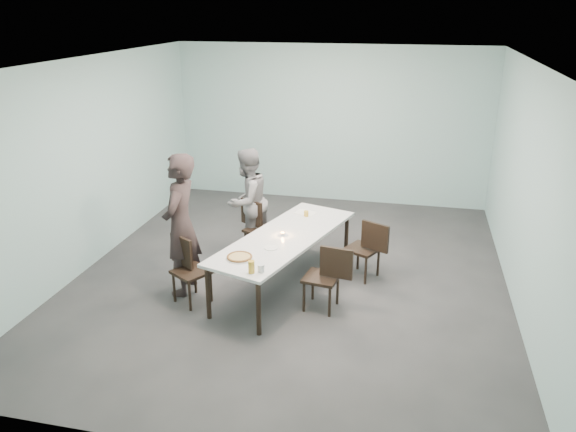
% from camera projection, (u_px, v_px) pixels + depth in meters
% --- Properties ---
extents(ground, '(7.00, 7.00, 0.00)m').
position_uv_depth(ground, '(291.00, 275.00, 8.11)').
color(ground, '#333335').
rests_on(ground, ground).
extents(room_shell, '(6.02, 7.02, 3.01)m').
position_uv_depth(room_shell, '(292.00, 138.00, 7.39)').
color(room_shell, '#A3CDCD').
rests_on(room_shell, ground).
extents(table, '(1.64, 2.75, 0.75)m').
position_uv_depth(table, '(284.00, 240.00, 7.58)').
color(table, white).
rests_on(table, ground).
extents(chair_near_left, '(0.64, 0.58, 0.87)m').
position_uv_depth(chair_near_left, '(187.00, 265.00, 7.28)').
color(chair_near_left, black).
rests_on(chair_near_left, ground).
extents(chair_far_left, '(0.65, 0.57, 0.87)m').
position_uv_depth(chair_far_left, '(257.00, 225.00, 8.61)').
color(chair_far_left, black).
rests_on(chair_far_left, ground).
extents(chair_near_right, '(0.64, 0.48, 0.87)m').
position_uv_depth(chair_near_right, '(328.00, 274.00, 7.05)').
color(chair_near_right, black).
rests_on(chair_near_right, ground).
extents(chair_far_right, '(0.65, 0.56, 0.87)m').
position_uv_depth(chair_far_right, '(368.00, 246.00, 7.86)').
color(chair_far_right, black).
rests_on(chair_far_right, ground).
extents(diner_near, '(0.49, 0.72, 1.92)m').
position_uv_depth(diner_near, '(181.00, 225.00, 7.36)').
color(diner_near, black).
rests_on(diner_near, ground).
extents(diner_far, '(0.90, 0.99, 1.65)m').
position_uv_depth(diner_far, '(247.00, 201.00, 8.65)').
color(diner_far, gray).
rests_on(diner_far, ground).
extents(pizza, '(0.34, 0.34, 0.04)m').
position_uv_depth(pizza, '(240.00, 257.00, 6.88)').
color(pizza, white).
rests_on(pizza, table).
extents(side_plate, '(0.18, 0.18, 0.01)m').
position_uv_depth(side_plate, '(271.00, 248.00, 7.17)').
color(side_plate, white).
rests_on(side_plate, table).
extents(beer_glass, '(0.08, 0.08, 0.15)m').
position_uv_depth(beer_glass, '(251.00, 267.00, 6.49)').
color(beer_glass, gold).
rests_on(beer_glass, table).
extents(water_tumbler, '(0.08, 0.08, 0.09)m').
position_uv_depth(water_tumbler, '(261.00, 268.00, 6.53)').
color(water_tumbler, silver).
rests_on(water_tumbler, table).
extents(tealight, '(0.06, 0.06, 0.05)m').
position_uv_depth(tealight, '(283.00, 234.00, 7.56)').
color(tealight, silver).
rests_on(tealight, table).
extents(amber_tumbler, '(0.07, 0.07, 0.08)m').
position_uv_depth(amber_tumbler, '(306.00, 214.00, 8.24)').
color(amber_tumbler, gold).
rests_on(amber_tumbler, table).
extents(menu, '(0.35, 0.30, 0.01)m').
position_uv_depth(menu, '(305.00, 213.00, 8.38)').
color(menu, silver).
rests_on(menu, table).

